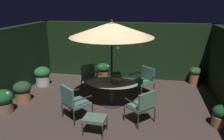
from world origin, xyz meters
name	(u,v)px	position (x,y,z in m)	size (l,w,h in m)	color
ground_plane	(110,110)	(0.00, 0.00, -0.01)	(7.18, 6.65, 0.02)	#4B3B35
hedge_backdrop_rear	(124,50)	(0.00, 3.17, 1.14)	(7.18, 0.30, 2.28)	black
hedge_backdrop_left	(0,67)	(-3.44, 0.00, 1.14)	(0.30, 6.65, 2.28)	black
patio_dining_table	(112,87)	(-0.01, 0.37, 0.59)	(1.58, 1.07, 0.75)	#2D3134
patio_umbrella	(112,30)	(-0.01, 0.37, 2.33)	(2.42, 2.42, 2.62)	#2D2B34
centerpiece_planter	(116,76)	(0.15, 0.28, 0.98)	(0.31, 0.31, 0.41)	#7F6750
patio_chair_north	(90,77)	(-0.96, 1.33, 0.54)	(0.80, 0.80, 0.94)	#302A2B
patio_chair_northeast	(73,101)	(-0.85, -0.70, 0.56)	(0.88, 0.88, 0.98)	#322A2B
patio_chair_east	(143,105)	(0.98, -0.56, 0.53)	(0.84, 0.84, 0.92)	#292D2D
patio_chair_southeast	(144,79)	(0.92, 1.36, 0.56)	(0.88, 0.88, 0.95)	#2A2E35
ottoman_footrest	(95,119)	(-0.12, -1.25, 0.38)	(0.56, 0.45, 0.44)	#28322C
potted_plant_left_near	(221,116)	(2.98, -0.36, 0.30)	(0.45, 0.45, 0.58)	#A86C46
potted_plant_left_far	(42,75)	(-2.92, 1.58, 0.39)	(0.60, 0.60, 0.72)	silver
potted_plant_front_corner	(22,91)	(-2.87, 0.13, 0.36)	(0.56, 0.56, 0.66)	#A56B40
potted_plant_back_right	(103,70)	(-0.83, 2.77, 0.35)	(0.55, 0.54, 0.65)	#A3644A
potted_plant_right_far	(3,101)	(-2.99, -0.69, 0.37)	(0.61, 0.61, 0.69)	#826551
potted_plant_back_center	(195,75)	(2.82, 2.78, 0.36)	(0.45, 0.45, 0.67)	#A86046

